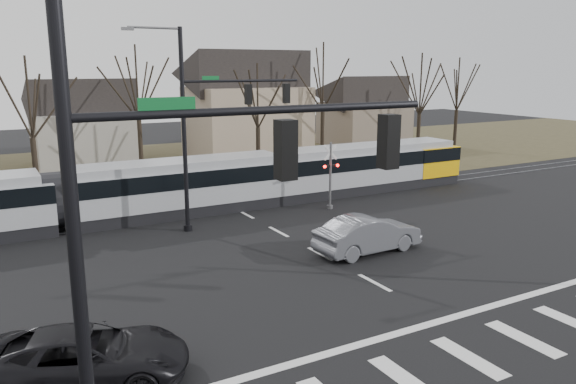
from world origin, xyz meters
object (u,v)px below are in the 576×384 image
sedan (368,234)px  rail_crossing_signal (330,178)px  suv (84,357)px  tram (179,185)px

sedan → rail_crossing_signal: 8.22m
sedan → suv: (-13.28, -5.13, -0.08)m
tram → sedan: bearing=-63.9°
suv → rail_crossing_signal: bearing=-32.2°
tram → rail_crossing_signal: size_ratio=10.31×
tram → sedan: (5.29, -10.81, -0.86)m
tram → suv: bearing=-116.6°
suv → rail_crossing_signal: size_ratio=1.51×
sedan → rail_crossing_signal: size_ratio=1.31×
rail_crossing_signal → tram: bearing=158.7°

